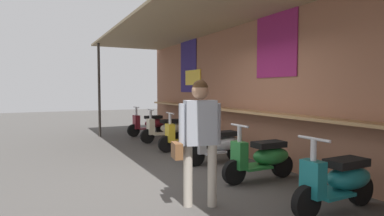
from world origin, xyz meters
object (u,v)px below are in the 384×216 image
at_px(scooter_silver, 219,144).
at_px(scooter_yellow, 188,135).
at_px(scooter_maroon, 150,124).
at_px(scooter_cream, 167,129).
at_px(shopper_with_handbag, 199,130).
at_px(scooter_green, 263,157).
at_px(scooter_teal, 340,180).

bearing_deg(scooter_silver, scooter_yellow, -93.38).
bearing_deg(scooter_maroon, scooter_cream, 85.85).
relative_size(scooter_yellow, shopper_with_handbag, 0.85).
height_order(scooter_yellow, shopper_with_handbag, shopper_with_handbag).
bearing_deg(shopper_with_handbag, scooter_yellow, 166.94).
relative_size(scooter_maroon, scooter_green, 1.00).
bearing_deg(scooter_teal, shopper_with_handbag, -32.26).
bearing_deg(scooter_yellow, scooter_silver, 90.94).
xyz_separation_m(scooter_teal, shopper_with_handbag, (-0.92, -1.52, 0.62)).
bearing_deg(scooter_silver, scooter_teal, 86.63).
xyz_separation_m(scooter_silver, scooter_teal, (2.91, 0.00, 0.00)).
bearing_deg(shopper_with_handbag, scooter_cream, 173.34).
height_order(scooter_maroon, scooter_green, same).
bearing_deg(scooter_cream, scooter_green, 90.50).
bearing_deg(scooter_yellow, scooter_teal, 90.94).
bearing_deg(scooter_yellow, scooter_green, 90.94).
height_order(scooter_cream, scooter_teal, same).
distance_m(scooter_cream, shopper_with_handbag, 5.20).
height_order(scooter_cream, scooter_yellow, same).
bearing_deg(scooter_silver, scooter_cream, -93.38).
distance_m(scooter_maroon, shopper_with_handbag, 6.60).
bearing_deg(scooter_green, scooter_cream, -89.54).
bearing_deg(scooter_maroon, scooter_green, 85.84).
relative_size(scooter_maroon, scooter_silver, 1.00).
height_order(scooter_yellow, scooter_green, same).
relative_size(scooter_silver, scooter_teal, 1.00).
bearing_deg(scooter_cream, scooter_yellow, 90.50).
distance_m(scooter_silver, shopper_with_handbag, 2.58).
distance_m(scooter_maroon, scooter_teal, 7.30).
relative_size(scooter_cream, shopper_with_handbag, 0.85).
relative_size(scooter_maroon, scooter_cream, 1.00).
xyz_separation_m(scooter_maroon, scooter_yellow, (2.89, 0.00, 0.00)).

